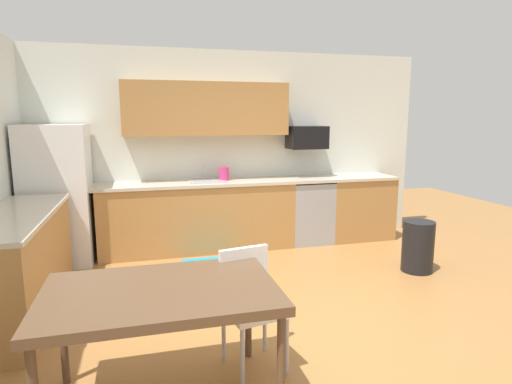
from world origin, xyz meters
name	(u,v)px	position (x,y,z in m)	size (l,w,h in m)	color
ground_plane	(285,322)	(0.00, 0.00, 0.00)	(12.00, 12.00, 0.00)	#9E6B38
wall_back	(226,149)	(0.00, 2.65, 1.35)	(5.80, 0.10, 2.70)	silver
cabinet_run_back	(198,217)	(-0.46, 2.30, 0.45)	(2.58, 0.60, 0.90)	#AD7A42
cabinet_run_back_right	(357,208)	(1.91, 2.30, 0.45)	(0.97, 0.60, 0.90)	#AD7A42
cabinet_run_left	(18,266)	(-2.30, 0.80, 0.45)	(0.60, 2.00, 0.90)	#AD7A42
countertop_back	(231,182)	(0.00, 2.30, 0.92)	(4.80, 0.64, 0.04)	beige
countertop_left	(13,216)	(-2.30, 0.80, 0.92)	(0.64, 2.00, 0.04)	beige
upper_cabinets_back	(207,109)	(-0.30, 2.43, 1.90)	(2.20, 0.34, 0.70)	#AD7A42
refrigerator	(58,195)	(-2.18, 2.22, 0.85)	(0.76, 0.70, 1.71)	white
oven_range	(308,211)	(1.13, 2.30, 0.46)	(0.60, 0.60, 0.91)	#999BA0
microwave	(307,137)	(1.13, 2.40, 1.51)	(0.54, 0.36, 0.32)	black
sink_basin	(207,186)	(-0.34, 2.30, 0.88)	(0.48, 0.40, 0.14)	#A5A8AD
sink_faucet	(205,172)	(-0.34, 2.48, 1.04)	(0.02, 0.02, 0.24)	#B2B5BA
dining_table	(161,298)	(-1.09, -0.84, 0.71)	(1.40, 0.90, 0.77)	brown
chair_near_table	(250,298)	(-0.45, -0.53, 0.50)	(0.47, 0.47, 0.85)	white
trash_bin	(418,246)	(1.91, 0.81, 0.30)	(0.36, 0.36, 0.60)	black
floor_mat	(212,264)	(-0.39, 1.65, 0.01)	(0.70, 0.50, 0.01)	#198CBF
kettle	(224,174)	(-0.09, 2.35, 1.02)	(0.14, 0.14, 0.20)	#CC3372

